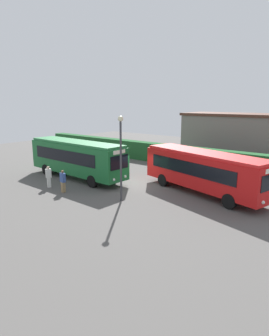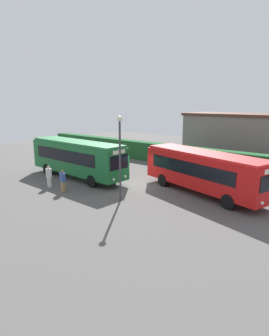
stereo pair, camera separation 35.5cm
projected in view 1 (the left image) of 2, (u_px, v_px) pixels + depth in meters
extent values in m
plane|color=#514F4C|center=(133.00, 185.00, 24.10)|extent=(64.00, 64.00, 0.00)
cube|color=#19602D|center=(77.00, 158.00, 25.91)|extent=(10.46, 2.64, 2.57)
cube|color=#27723C|center=(76.00, 142.00, 25.61)|extent=(10.14, 2.45, 0.20)
cube|color=black|center=(85.00, 152.00, 26.91)|extent=(8.10, 0.28, 1.03)
cube|color=black|center=(63.00, 156.00, 25.16)|extent=(8.10, 0.28, 1.03)
cube|color=black|center=(119.00, 162.00, 22.52)|extent=(0.10, 1.92, 1.08)
cube|color=silver|center=(119.00, 152.00, 22.35)|extent=(0.08, 1.29, 0.28)
cylinder|color=black|center=(111.00, 176.00, 24.94)|extent=(1.01, 0.31, 1.00)
cylinder|color=black|center=(92.00, 181.00, 23.36)|extent=(1.01, 0.31, 1.00)
cylinder|color=black|center=(65.00, 166.00, 29.04)|extent=(1.01, 0.31, 1.00)
cylinder|color=black|center=(46.00, 169.00, 27.47)|extent=(1.01, 0.31, 1.00)
sphere|color=silver|center=(125.00, 176.00, 23.26)|extent=(0.22, 0.22, 0.22)
sphere|color=silver|center=(114.00, 180.00, 22.31)|extent=(0.22, 0.22, 0.22)
cube|color=red|center=(204.00, 171.00, 21.59)|extent=(10.59, 5.17, 2.37)
cube|color=red|center=(205.00, 153.00, 21.31)|extent=(10.24, 4.89, 0.20)
cube|color=black|center=(213.00, 164.00, 22.49)|extent=(7.75, 2.17, 0.95)
cube|color=black|center=(189.00, 168.00, 21.05)|extent=(7.75, 2.17, 0.95)
cylinder|color=black|center=(251.00, 195.00, 19.99)|extent=(1.04, 0.54, 1.00)
cylinder|color=black|center=(229.00, 201.00, 18.67)|extent=(1.04, 0.54, 1.00)
cylinder|color=black|center=(184.00, 176.00, 25.06)|extent=(1.04, 0.54, 1.00)
cylinder|color=black|center=(163.00, 180.00, 23.74)|extent=(1.04, 0.54, 1.00)
sphere|color=silver|center=(263.00, 202.00, 17.28)|extent=(0.22, 0.22, 0.22)
cube|color=silver|center=(49.00, 182.00, 23.42)|extent=(0.32, 0.33, 0.80)
cube|color=silver|center=(48.00, 173.00, 23.25)|extent=(0.39, 0.47, 0.70)
sphere|color=beige|center=(48.00, 167.00, 23.15)|extent=(0.22, 0.22, 0.22)
cube|color=olive|center=(63.00, 187.00, 22.16)|extent=(0.34, 0.28, 0.79)
cube|color=#334C8C|center=(63.00, 178.00, 21.99)|extent=(0.51, 0.33, 0.69)
sphere|color=brown|center=(62.00, 172.00, 21.89)|extent=(0.22, 0.22, 0.22)
cube|color=#4C6B47|center=(245.00, 188.00, 21.81)|extent=(0.34, 0.37, 0.84)
cube|color=olive|center=(246.00, 178.00, 21.63)|extent=(0.43, 0.52, 0.73)
sphere|color=brown|center=(247.00, 172.00, 21.53)|extent=(0.23, 0.23, 0.23)
cube|color=#1D5126|center=(189.00, 157.00, 30.88)|extent=(44.00, 1.32, 2.08)
cube|color=slate|center=(232.00, 138.00, 34.40)|extent=(10.45, 5.40, 5.08)
cube|color=#4C2D23|center=(233.00, 115.00, 33.81)|extent=(10.87, 5.62, 0.30)
cone|color=orange|center=(93.00, 158.00, 34.20)|extent=(0.36, 0.36, 0.60)
cylinder|color=#38383D|center=(121.00, 162.00, 19.75)|extent=(0.14, 0.14, 5.42)
sphere|color=beige|center=(120.00, 119.00, 19.12)|extent=(0.36, 0.36, 0.36)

